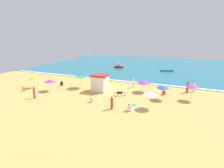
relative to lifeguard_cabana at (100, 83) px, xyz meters
The scene contains 26 objects.
ground_plane 2.31m from the lifeguard_cabana, 46.71° to the left, with size 60.00×60.00×0.00m, color #E0A856.
ocean_water 29.38m from the lifeguard_cabana, 87.57° to the left, with size 60.00×44.00×0.10m, color teal.
wave_breaker_foam 7.83m from the lifeguard_cabana, 80.74° to the left, with size 57.00×0.70×0.01m, color white.
lifeguard_cabana is the anchor object (origin of this frame).
beach_umbrella_0 12.02m from the lifeguard_cabana, 166.36° to the right, with size 1.75×1.77×2.11m.
beach_umbrella_1 14.14m from the lifeguard_cabana, ahead, with size 2.25×2.24×2.31m.
beach_umbrella_2 10.09m from the lifeguard_cabana, 24.23° to the right, with size 2.65×2.65×2.18m.
beach_umbrella_3 4.13m from the lifeguard_cabana, behind, with size 3.03×3.04×2.32m.
beach_umbrella_4 7.21m from the lifeguard_cabana, 18.94° to the left, with size 2.84×2.83×1.98m.
beach_umbrella_5 10.20m from the lifeguard_cabana, ahead, with size 2.51×2.51×2.04m.
beach_umbrella_6 8.36m from the lifeguard_cabana, 157.45° to the right, with size 2.34×2.34×2.01m.
parked_bicycle 4.28m from the lifeguard_cabana, 17.17° to the right, with size 1.67×0.83×0.76m.
beachgoer_0 12.91m from the lifeguard_cabana, 157.08° to the right, with size 0.60×0.60×0.79m.
beachgoer_1 9.39m from the lifeguard_cabana, 40.60° to the right, with size 0.64×0.64×0.95m.
beachgoer_2 10.41m from the lifeguard_cabana, 12.16° to the left, with size 0.56×0.56×0.82m.
beachgoer_3 5.43m from the lifeguard_cabana, 76.19° to the right, with size 0.57×0.57×0.86m.
beachgoer_4 8.02m from the lifeguard_cabana, 52.57° to the right, with size 0.47×0.47×1.76m.
beachgoer_5 10.19m from the lifeguard_cabana, 135.73° to the right, with size 0.38×0.38×1.79m.
beachgoer_6 8.24m from the lifeguard_cabana, behind, with size 0.42×0.42×0.92m.
beachgoer_7 15.57m from the lifeguard_cabana, 21.12° to the left, with size 0.34×0.34×1.91m.
beachgoer_8 14.30m from the lifeguard_cabana, 19.35° to the left, with size 0.55×0.55×1.92m.
beachgoer_9 6.18m from the lifeguard_cabana, 42.53° to the left, with size 0.44×0.44×1.79m.
beach_towel_0 8.17m from the lifeguard_cabana, 31.05° to the right, with size 1.45×1.49×0.01m.
beach_towel_1 9.17m from the lifeguard_cabana, 33.58° to the right, with size 1.25×1.63×0.01m.
small_boat_0 22.20m from the lifeguard_cabana, 102.80° to the left, with size 2.68×1.55×1.35m.
small_boat_1 23.51m from the lifeguard_cabana, 69.41° to the left, with size 3.34×2.02×0.45m.
Camera 1 is at (12.05, -27.42, 9.06)m, focal length 29.13 mm.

